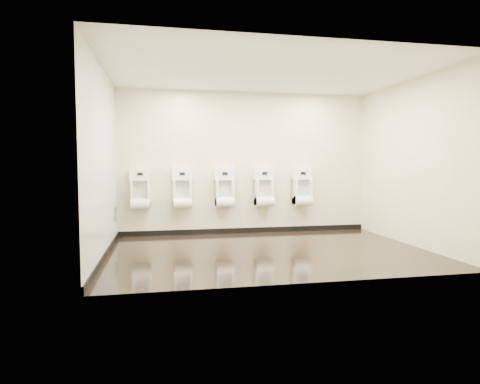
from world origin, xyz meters
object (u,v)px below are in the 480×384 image
object	(u,v)px
access_panel	(115,214)
urinal_1	(182,192)
urinal_4	(302,190)
urinal_3	(264,191)
urinal_2	(225,191)
urinal_0	(140,192)

from	to	relation	value
access_panel	urinal_1	bearing A→B (deg)	19.19
urinal_1	urinal_4	bearing A→B (deg)	0.00
access_panel	urinal_3	world-z (taller)	urinal_3
urinal_2	urinal_0	bearing A→B (deg)	180.00
urinal_2	urinal_4	bearing A→B (deg)	0.00
access_panel	urinal_1	distance (m)	1.32
urinal_3	urinal_2	bearing A→B (deg)	180.00
urinal_1	urinal_3	world-z (taller)	same
urinal_0	urinal_4	bearing A→B (deg)	0.00
urinal_2	access_panel	bearing A→B (deg)	-168.33
access_panel	urinal_4	world-z (taller)	urinal_4
access_panel	urinal_3	size ratio (longest dim) A/B	0.33
urinal_1	urinal_2	world-z (taller)	same
access_panel	urinal_1	xyz separation A→B (m)	(1.20, 0.42, 0.36)
access_panel	urinal_1	world-z (taller)	urinal_1
urinal_1	urinal_4	xyz separation A→B (m)	(2.41, 0.00, 0.00)
access_panel	urinal_4	bearing A→B (deg)	6.59
urinal_2	urinal_3	xyz separation A→B (m)	(0.79, 0.00, 0.00)
urinal_0	urinal_2	xyz separation A→B (m)	(1.60, 0.00, 0.00)
urinal_0	urinal_3	bearing A→B (deg)	0.00
access_panel	urinal_4	distance (m)	3.65
urinal_1	access_panel	bearing A→B (deg)	-160.81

